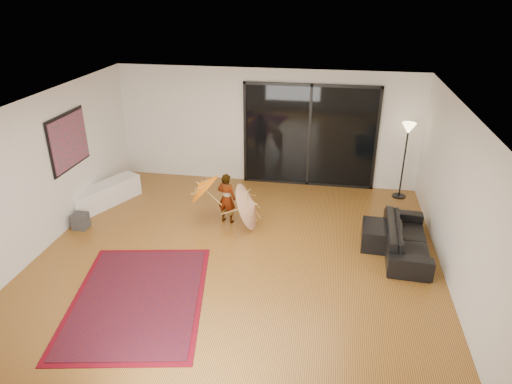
% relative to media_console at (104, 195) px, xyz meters
% --- Properties ---
extents(floor, '(7.00, 7.00, 0.00)m').
position_rel_media_console_xyz_m(floor, '(3.25, -1.61, -0.24)').
color(floor, '#A26F2C').
rests_on(floor, ground).
extents(ceiling, '(7.00, 7.00, 0.00)m').
position_rel_media_console_xyz_m(ceiling, '(3.25, -1.61, 2.46)').
color(ceiling, white).
rests_on(ceiling, wall_back).
extents(wall_back, '(7.00, 0.00, 7.00)m').
position_rel_media_console_xyz_m(wall_back, '(3.25, 1.89, 1.11)').
color(wall_back, silver).
rests_on(wall_back, floor).
extents(wall_front, '(7.00, 0.00, 7.00)m').
position_rel_media_console_xyz_m(wall_front, '(3.25, -5.11, 1.11)').
color(wall_front, silver).
rests_on(wall_front, floor).
extents(wall_left, '(0.00, 7.00, 7.00)m').
position_rel_media_console_xyz_m(wall_left, '(-0.25, -1.61, 1.11)').
color(wall_left, silver).
rests_on(wall_left, floor).
extents(wall_right, '(0.00, 7.00, 7.00)m').
position_rel_media_console_xyz_m(wall_right, '(6.75, -1.61, 1.11)').
color(wall_right, silver).
rests_on(wall_right, floor).
extents(sliding_door, '(3.06, 0.07, 2.40)m').
position_rel_media_console_xyz_m(sliding_door, '(4.25, 1.86, 0.96)').
color(sliding_door, black).
rests_on(sliding_door, wall_back).
extents(painting, '(0.04, 1.28, 1.08)m').
position_rel_media_console_xyz_m(painting, '(-0.21, -0.61, 1.41)').
color(painting, black).
rests_on(painting, wall_left).
extents(media_console, '(1.09, 1.72, 0.47)m').
position_rel_media_console_xyz_m(media_console, '(0.00, 0.00, 0.00)').
color(media_console, white).
rests_on(media_console, floor).
extents(speaker, '(0.28, 0.28, 0.31)m').
position_rel_media_console_xyz_m(speaker, '(0.00, -1.04, -0.08)').
color(speaker, '#424244').
rests_on(speaker, floor).
extents(persian_rug, '(2.45, 3.08, 0.02)m').
position_rel_media_console_xyz_m(persian_rug, '(1.99, -2.94, -0.23)').
color(persian_rug, '#600814').
rests_on(persian_rug, floor).
extents(sofa, '(0.82, 1.90, 0.55)m').
position_rel_media_console_xyz_m(sofa, '(6.20, -0.85, 0.04)').
color(sofa, black).
rests_on(sofa, floor).
extents(ottoman, '(0.75, 0.75, 0.41)m').
position_rel_media_console_xyz_m(ottoman, '(5.78, -0.72, -0.03)').
color(ottoman, black).
rests_on(ottoman, floor).
extents(floor_lamp, '(0.30, 0.30, 1.72)m').
position_rel_media_console_xyz_m(floor_lamp, '(6.35, 1.50, 1.12)').
color(floor_lamp, black).
rests_on(floor_lamp, floor).
extents(child, '(0.43, 0.33, 1.04)m').
position_rel_media_console_xyz_m(child, '(2.78, -0.28, 0.28)').
color(child, '#999999').
rests_on(child, floor).
extents(parasol_orange, '(0.66, 0.77, 0.85)m').
position_rel_media_console_xyz_m(parasol_orange, '(2.23, -0.33, 0.50)').
color(parasol_orange, orange).
rests_on(parasol_orange, child).
extents(parasol_white, '(0.53, 0.94, 0.96)m').
position_rel_media_console_xyz_m(parasol_white, '(3.38, -0.43, 0.27)').
color(parasol_white, beige).
rests_on(parasol_white, floor).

